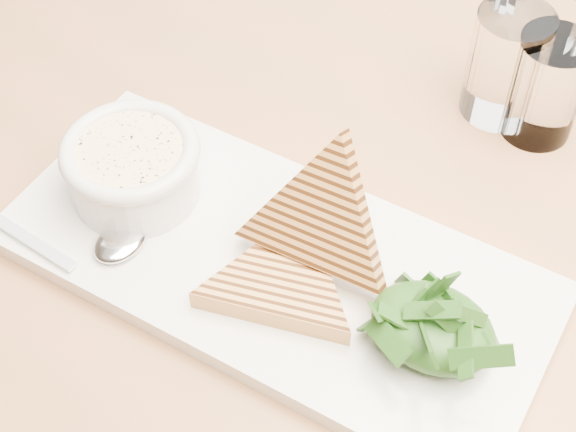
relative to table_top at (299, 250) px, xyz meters
The scene contains 14 objects.
table_top is the anchor object (origin of this frame).
table_leg_bl 0.81m from the table_top, 147.43° to the left, with size 0.06×0.06×0.73m, color #A46A41.
platter 0.05m from the table_top, 85.98° to the right, with size 0.44×0.20×0.02m, color white.
soup_bowl 0.15m from the table_top, 161.42° to the right, with size 0.11×0.11×0.04m, color white.
soup 0.16m from the table_top, 161.42° to the right, with size 0.09×0.09×0.01m, color #FAD99D.
bowl_rim 0.16m from the table_top, 161.42° to the right, with size 0.11×0.11×0.01m, color white.
sandwich_flat 0.08m from the table_top, 69.48° to the right, with size 0.14×0.14×0.02m, color #C78A47, non-canonical shape.
sandwich_lean 0.09m from the table_top, 34.86° to the right, with size 0.14×0.14×0.08m, color #C78A47, non-canonical shape.
salad_base 0.16m from the table_top, 17.51° to the right, with size 0.09×0.07×0.04m, color #173E0C.
arugula_pile 0.16m from the table_top, 17.51° to the right, with size 0.11×0.10×0.05m, color #2A571F, non-canonical shape.
spoon_bowl 0.15m from the table_top, 137.90° to the right, with size 0.04×0.05×0.01m, color silver.
spoon_handle 0.23m from the table_top, 144.12° to the right, with size 0.12×0.01×0.00m, color silver.
glass_near 0.25m from the table_top, 71.91° to the left, with size 0.07×0.07×0.11m, color white.
glass_far 0.26m from the table_top, 62.57° to the left, with size 0.06×0.06×0.10m, color white.
Camera 1 is at (0.05, -0.58, 1.34)m, focal length 55.00 mm.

